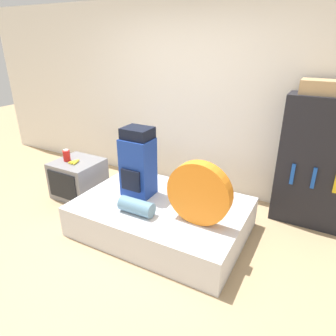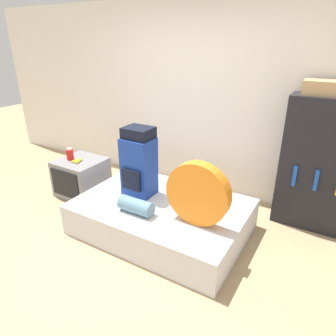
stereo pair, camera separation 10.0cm
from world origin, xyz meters
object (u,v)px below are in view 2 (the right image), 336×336
object	(u,v)px
backpack	(139,163)
sleeping_roll	(136,206)
tent_bag	(198,194)
canister	(70,154)
cardboard_box	(326,88)
television	(82,177)
bookshelf	(320,166)

from	to	relation	value
backpack	sleeping_roll	world-z (taller)	backpack
tent_bag	sleeping_roll	xyz separation A→B (m)	(-0.64, -0.17, -0.25)
tent_bag	sleeping_roll	world-z (taller)	tent_bag
canister	backpack	bearing A→B (deg)	-3.61
canister	cardboard_box	world-z (taller)	cardboard_box
television	sleeping_roll	bearing A→B (deg)	-20.50
backpack	cardboard_box	xyz separation A→B (m)	(1.71, 0.98, 0.85)
tent_bag	canister	bearing A→B (deg)	172.07
sleeping_roll	canister	xyz separation A→B (m)	(-1.48, 0.46, 0.15)
bookshelf	canister	bearing A→B (deg)	-163.90
tent_bag	cardboard_box	distance (m)	1.73
tent_bag	bookshelf	xyz separation A→B (m)	(0.95, 1.18, 0.08)
tent_bag	cardboard_box	size ratio (longest dim) A/B	1.55
tent_bag	bookshelf	bearing A→B (deg)	51.08
television	bookshelf	size ratio (longest dim) A/B	0.40
cardboard_box	tent_bag	bearing A→B (deg)	-125.25
sleeping_roll	cardboard_box	distance (m)	2.33
backpack	television	size ratio (longest dim) A/B	1.33
backpack	canister	distance (m)	1.26
backpack	television	world-z (taller)	backpack
backpack	bookshelf	bearing A→B (deg)	27.94
tent_bag	cardboard_box	bearing A→B (deg)	54.75
tent_bag	cardboard_box	xyz separation A→B (m)	(0.85, 1.20, 0.92)
backpack	canister	xyz separation A→B (m)	(-1.25, 0.08, -0.16)
tent_bag	bookshelf	size ratio (longest dim) A/B	0.43
backpack	canister	bearing A→B (deg)	176.39
tent_bag	bookshelf	distance (m)	1.52
television	canister	size ratio (longest dim) A/B	3.70
sleeping_roll	backpack	bearing A→B (deg)	120.62
backpack	bookshelf	world-z (taller)	bookshelf
backpack	sleeping_roll	distance (m)	0.55
canister	bookshelf	size ratio (longest dim) A/B	0.11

